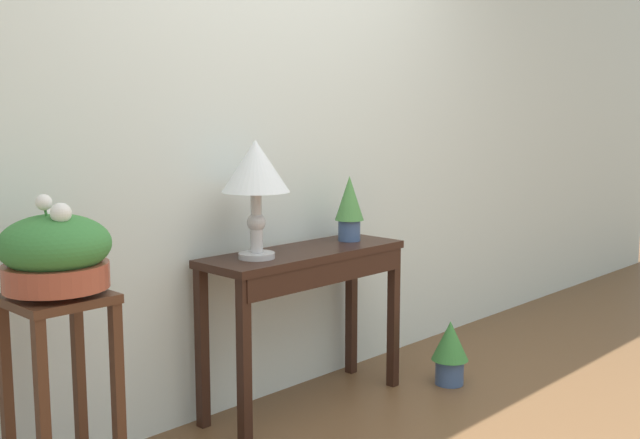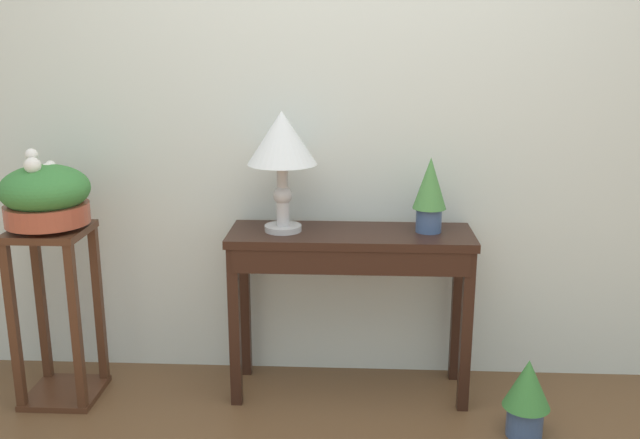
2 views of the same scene
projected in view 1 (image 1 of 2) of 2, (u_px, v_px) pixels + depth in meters
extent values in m
cube|color=silver|center=(260.00, 102.00, 3.49)|extent=(9.00, 0.10, 2.80)
cube|color=black|center=(304.00, 254.00, 3.42)|extent=(1.02, 0.34, 0.03)
cube|color=black|center=(328.00, 273.00, 3.33)|extent=(0.96, 0.03, 0.10)
cube|color=black|center=(244.00, 364.00, 3.04)|extent=(0.05, 0.04, 0.70)
cube|color=black|center=(393.00, 318.00, 3.72)|extent=(0.04, 0.04, 0.70)
cube|color=black|center=(202.00, 349.00, 3.23)|extent=(0.05, 0.04, 0.70)
cube|color=black|center=(351.00, 308.00, 3.91)|extent=(0.04, 0.04, 0.70)
cylinder|color=#B7B7BC|center=(257.00, 255.00, 3.22)|extent=(0.16, 0.16, 0.02)
cylinder|color=#B7B7BC|center=(256.00, 238.00, 3.20)|extent=(0.05, 0.05, 0.13)
sphere|color=#B7B7BC|center=(256.00, 222.00, 3.20)|extent=(0.08, 0.08, 0.08)
cylinder|color=#B7B7BC|center=(256.00, 207.00, 3.19)|extent=(0.05, 0.05, 0.13)
cone|color=silver|center=(256.00, 166.00, 3.16)|extent=(0.29, 0.29, 0.22)
cylinder|color=#3D5684|center=(349.00, 230.00, 3.66)|extent=(0.11, 0.11, 0.10)
cone|color=#478442|center=(349.00, 198.00, 3.63)|extent=(0.14, 0.14, 0.21)
cube|color=#472819|center=(58.00, 299.00, 2.46)|extent=(0.31, 0.31, 0.03)
cube|color=#472819|center=(44.00, 430.00, 2.33)|extent=(0.04, 0.04, 0.71)
cube|color=#472819|center=(119.00, 406.00, 2.51)|extent=(0.04, 0.04, 0.71)
cube|color=#472819|center=(7.00, 407.00, 2.51)|extent=(0.04, 0.04, 0.71)
cube|color=#472819|center=(80.00, 387.00, 2.69)|extent=(0.04, 0.04, 0.71)
cylinder|color=#9E4733|center=(57.00, 291.00, 2.45)|extent=(0.15, 0.15, 0.02)
cylinder|color=#9E4733|center=(56.00, 276.00, 2.45)|extent=(0.34, 0.34, 0.08)
ellipsoid|color=#387A38|center=(55.00, 244.00, 2.43)|extent=(0.36, 0.36, 0.20)
cylinder|color=#387A38|center=(58.00, 239.00, 2.40)|extent=(0.02, 0.08, 0.17)
sphere|color=white|center=(61.00, 213.00, 2.36)|extent=(0.07, 0.07, 0.07)
cylinder|color=#387A38|center=(50.00, 233.00, 2.41)|extent=(0.05, 0.02, 0.20)
sphere|color=white|center=(44.00, 202.00, 2.38)|extent=(0.05, 0.05, 0.05)
cylinder|color=#387A38|center=(53.00, 240.00, 2.45)|extent=(0.02, 0.06, 0.15)
sphere|color=white|center=(50.00, 216.00, 2.46)|extent=(0.04, 0.04, 0.04)
cylinder|color=#387A38|center=(55.00, 241.00, 2.44)|extent=(0.02, 0.03, 0.14)
sphere|color=white|center=(53.00, 219.00, 2.44)|extent=(0.05, 0.05, 0.05)
cylinder|color=#3D5684|center=(449.00, 372.00, 3.78)|extent=(0.14, 0.14, 0.13)
cone|color=#387A38|center=(450.00, 340.00, 3.76)|extent=(0.18, 0.18, 0.20)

